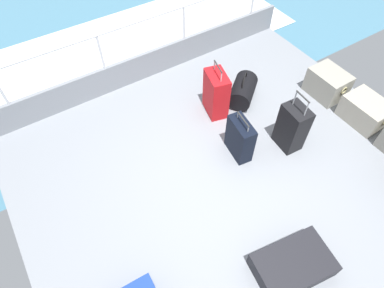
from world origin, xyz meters
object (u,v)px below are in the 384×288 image
object	(u,v)px
cargo_crate_1	(365,111)
suitcase_4	(292,127)
suitcase_1	(293,265)
duffel_bag	(243,91)
cargo_crate_0	(327,84)
suitcase_0	(216,94)
suitcase_2	(240,139)

from	to	relation	value
cargo_crate_1	suitcase_4	distance (m)	1.27
suitcase_1	duffel_bag	distance (m)	2.60
cargo_crate_0	suitcase_0	distance (m)	1.77
suitcase_1	duffel_bag	world-z (taller)	duffel_bag
cargo_crate_0	suitcase_1	size ratio (longest dim) A/B	0.69
cargo_crate_0	duffel_bag	bearing A→B (deg)	-117.22
cargo_crate_0	suitcase_4	size ratio (longest dim) A/B	0.66
cargo_crate_1	duffel_bag	distance (m)	1.77
cargo_crate_0	cargo_crate_1	world-z (taller)	cargo_crate_0
cargo_crate_0	suitcase_1	world-z (taller)	cargo_crate_0
suitcase_1	suitcase_4	xyz separation A→B (m)	(-1.30, 1.14, 0.22)
suitcase_1	suitcase_4	size ratio (longest dim) A/B	0.96
suitcase_4	suitcase_0	bearing A→B (deg)	-155.98
cargo_crate_1	suitcase_2	size ratio (longest dim) A/B	0.97
cargo_crate_0	suitcase_0	size ratio (longest dim) A/B	0.72
cargo_crate_1	suitcase_4	size ratio (longest dim) A/B	0.72
suitcase_1	suitcase_2	distance (m)	1.63
cargo_crate_1	suitcase_1	bearing A→B (deg)	-66.29
cargo_crate_0	suitcase_2	bearing A→B (deg)	-84.31
suitcase_0	cargo_crate_0	bearing A→B (deg)	69.39
suitcase_0	duffel_bag	distance (m)	0.52
suitcase_0	suitcase_1	size ratio (longest dim) A/B	0.96
cargo_crate_1	duffel_bag	bearing A→B (deg)	-136.77
duffel_bag	cargo_crate_0	bearing A→B (deg)	62.78
suitcase_2	duffel_bag	bearing A→B (deg)	139.02
cargo_crate_1	suitcase_2	bearing A→B (deg)	-104.95
suitcase_0	suitcase_2	bearing A→B (deg)	-13.15
duffel_bag	suitcase_1	bearing A→B (deg)	-26.48
suitcase_1	cargo_crate_1	bearing A→B (deg)	113.71
suitcase_1	duffel_bag	bearing A→B (deg)	153.52
suitcase_2	suitcase_4	xyz separation A→B (m)	(0.25, 0.66, 0.05)
suitcase_2	duffel_bag	distance (m)	1.04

